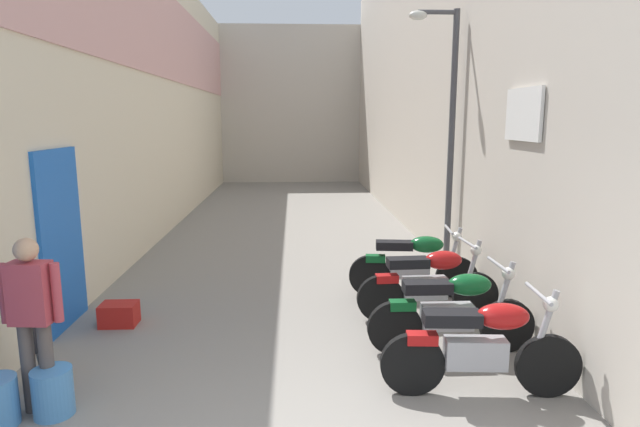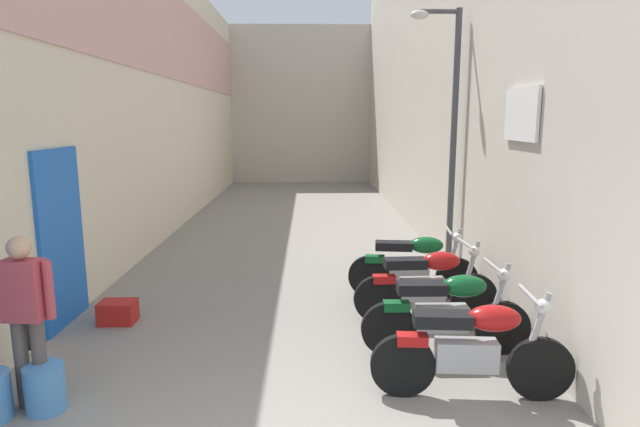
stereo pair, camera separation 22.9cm
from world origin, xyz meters
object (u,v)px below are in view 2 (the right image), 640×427
(water_jug_beside_first, at_px, (45,388))
(umbrella_leaning, at_px, (23,321))
(motorcycle_second, at_px, (447,311))
(street_lamp, at_px, (448,123))
(motorcycle_fourth, at_px, (414,264))
(motorcycle_nearest, at_px, (473,347))
(plastic_crate, at_px, (118,312))
(pedestrian_by_doorway, at_px, (25,309))
(motorcycle_third, at_px, (427,283))

(water_jug_beside_first, bearing_deg, umbrella_leaning, 132.21)
(motorcycle_second, xyz_separation_m, street_lamp, (0.69, 2.94, 1.99))
(motorcycle_second, height_order, water_jug_beside_first, motorcycle_second)
(motorcycle_second, height_order, motorcycle_fourth, same)
(motorcycle_nearest, xyz_separation_m, street_lamp, (0.69, 3.85, 1.99))
(motorcycle_nearest, distance_m, motorcycle_second, 0.91)
(motorcycle_fourth, relative_size, plastic_crate, 4.20)
(motorcycle_nearest, bearing_deg, street_lamp, 79.81)
(motorcycle_fourth, bearing_deg, pedestrian_by_doorway, -144.49)
(motorcycle_fourth, bearing_deg, motorcycle_nearest, -90.00)
(plastic_crate, height_order, umbrella_leaning, umbrella_leaning)
(water_jug_beside_first, bearing_deg, motorcycle_second, 15.27)
(motorcycle_nearest, relative_size, water_jug_beside_first, 4.41)
(motorcycle_second, height_order, umbrella_leaning, motorcycle_second)
(motorcycle_third, distance_m, motorcycle_fourth, 0.87)
(motorcycle_third, distance_m, pedestrian_by_doorway, 4.45)
(motorcycle_nearest, xyz_separation_m, water_jug_beside_first, (-3.83, -0.14, -0.29))
(street_lamp, bearing_deg, motorcycle_fourth, -122.87)
(pedestrian_by_doorway, xyz_separation_m, water_jug_beside_first, (0.14, -0.07, -0.71))
(umbrella_leaning, bearing_deg, plastic_crate, 80.97)
(pedestrian_by_doorway, height_order, umbrella_leaning, pedestrian_by_doorway)
(pedestrian_by_doorway, bearing_deg, umbrella_leaning, 123.78)
(motorcycle_fourth, bearing_deg, plastic_crate, -167.38)
(water_jug_beside_first, relative_size, umbrella_leaning, 0.43)
(motorcycle_second, relative_size, water_jug_beside_first, 4.41)
(motorcycle_third, distance_m, umbrella_leaning, 4.50)
(motorcycle_nearest, height_order, motorcycle_second, same)
(motorcycle_fourth, height_order, street_lamp, street_lamp)
(motorcycle_third, height_order, umbrella_leaning, motorcycle_third)
(motorcycle_fourth, relative_size, umbrella_leaning, 1.91)
(plastic_crate, bearing_deg, motorcycle_nearest, -25.80)
(water_jug_beside_first, distance_m, street_lamp, 6.44)
(street_lamp, bearing_deg, pedestrian_by_doorway, -140.06)
(motorcycle_third, relative_size, motorcycle_fourth, 1.00)
(motorcycle_fourth, xyz_separation_m, plastic_crate, (-3.92, -0.88, -0.36))
(pedestrian_by_doorway, distance_m, umbrella_leaning, 0.45)
(umbrella_leaning, bearing_deg, motorcycle_third, 21.48)
(motorcycle_third, xyz_separation_m, water_jug_beside_first, (-3.83, -2.04, -0.29))
(pedestrian_by_doorway, height_order, plastic_crate, pedestrian_by_doorway)
(pedestrian_by_doorway, relative_size, plastic_crate, 3.57)
(motorcycle_second, distance_m, water_jug_beside_first, 3.98)
(motorcycle_second, height_order, plastic_crate, motorcycle_second)
(motorcycle_nearest, height_order, water_jug_beside_first, motorcycle_nearest)
(pedestrian_by_doorway, bearing_deg, plastic_crate, 88.54)
(motorcycle_second, bearing_deg, motorcycle_nearest, -90.00)
(motorcycle_third, bearing_deg, umbrella_leaning, -158.52)
(motorcycle_nearest, distance_m, plastic_crate, 4.37)
(motorcycle_third, relative_size, street_lamp, 0.44)
(pedestrian_by_doorway, relative_size, umbrella_leaning, 1.63)
(motorcycle_second, bearing_deg, umbrella_leaning, -171.10)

